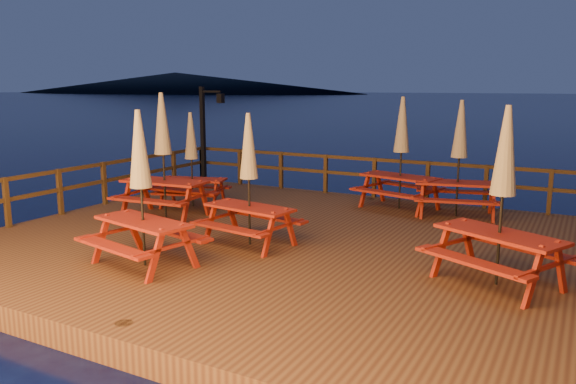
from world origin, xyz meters
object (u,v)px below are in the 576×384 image
at_px(picnic_table_0, 249,178).
at_px(lamp_post, 207,126).
at_px(picnic_table_1, 401,151).
at_px(picnic_table_2, 459,157).

bearing_deg(picnic_table_0, lamp_post, 141.26).
xyz_separation_m(picnic_table_1, picnic_table_2, (1.43, -0.15, -0.03)).
bearing_deg(picnic_table_1, lamp_post, -172.46).
height_order(picnic_table_0, picnic_table_2, picnic_table_2).
distance_m(picnic_table_0, picnic_table_1, 4.79).
bearing_deg(picnic_table_1, picnic_table_2, 8.31).
xyz_separation_m(lamp_post, picnic_table_1, (6.44, -0.74, -0.36)).
distance_m(lamp_post, picnic_table_0, 7.19).
relative_size(lamp_post, picnic_table_1, 1.08).
relative_size(picnic_table_0, picnic_table_2, 0.94).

